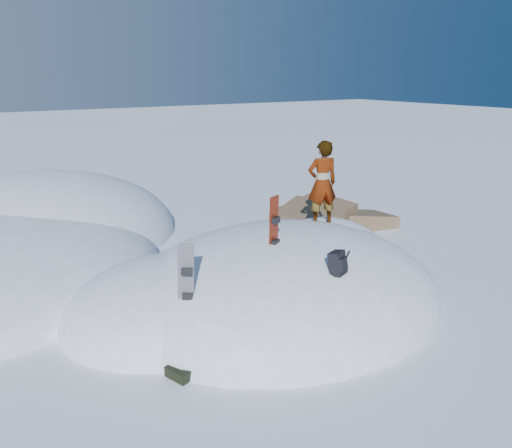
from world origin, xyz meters
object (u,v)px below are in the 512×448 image
snowboard_red (274,234)px  person (322,183)px  snowboard_dark (186,286)px  backpack (338,263)px

snowboard_red → person: size_ratio=0.77×
snowboard_red → snowboard_dark: snowboard_red is taller
backpack → person: 3.08m
backpack → person: (1.67, 2.47, 0.77)m
snowboard_dark → person: 4.45m
snowboard_red → backpack: (0.42, -1.36, -0.24)m
backpack → person: bearing=34.2°
snowboard_red → person: (2.09, 1.11, 0.53)m
snowboard_dark → backpack: size_ratio=2.97×
snowboard_dark → snowboard_red: bearing=46.8°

